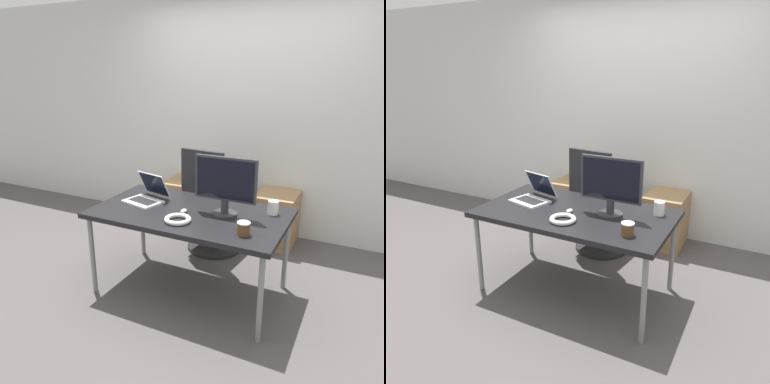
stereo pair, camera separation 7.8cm
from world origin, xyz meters
The scene contains 13 objects.
ground_plane centered at (0.00, 0.00, 0.00)m, with size 14.00×14.00×0.00m, color #514C4C.
wall_back centered at (0.00, 1.49, 1.30)m, with size 10.00×0.05×2.60m.
desk centered at (0.00, 0.00, 0.67)m, with size 1.55×0.87×0.72m.
office_chair centered at (-0.13, 0.74, 0.42)m, with size 0.56×0.58×1.10m.
cabinet_left centered at (-0.67, 1.21, 0.28)m, with size 0.41×0.48×0.57m.
cabinet_right centered at (0.43, 1.21, 0.28)m, with size 0.41×0.48×0.57m.
water_bottle centered at (-0.67, 1.21, 0.67)m, with size 0.07×0.07×0.23m.
laptop_center centered at (-0.44, 0.06, 0.77)m, with size 0.35×0.39×0.23m.
monitor centered at (0.28, 0.05, 0.96)m, with size 0.49×0.20×0.46m.
mouse centered at (-0.03, -0.05, 0.73)m, with size 0.04×0.07×0.03m.
coffee_cup_white centered at (0.62, 0.23, 0.77)m, with size 0.08×0.08×0.11m.
coffee_cup_brown centered at (0.53, -0.24, 0.76)m, with size 0.09×0.09×0.09m.
cable_coil centered at (0.01, -0.23, 0.74)m, with size 0.20×0.20×0.04m.
Camera 2 is at (1.32, -2.47, 1.81)m, focal length 35.00 mm.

